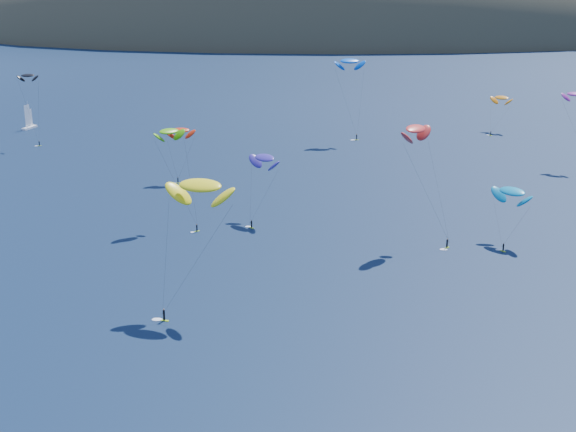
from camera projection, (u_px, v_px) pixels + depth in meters
The scene contains 12 objects.
island at pixel (357, 44), 628.50m from camera, with size 730.00×300.00×210.00m.
sailboat at pixel (29, 126), 285.86m from camera, with size 8.33×7.55×9.94m.
kitesurfer_1 at pixel (180, 130), 220.15m from camera, with size 8.32×7.29×16.01m.
kitesurfer_2 at pixel (200, 186), 140.61m from camera, with size 13.56×13.62×25.37m.
kitesurfer_3 at pixel (169, 132), 183.87m from camera, with size 11.25×12.37×23.61m.
kitesurfer_4 at pixel (350, 61), 263.60m from camera, with size 10.41×6.02×28.75m.
kitesurfer_5 at pixel (512, 191), 174.50m from camera, with size 9.64×13.17×13.81m.
kitesurfer_6 at pixel (575, 94), 232.75m from camera, with size 8.08×13.52×23.09m.
kitesurfer_9 at pixel (416, 129), 171.59m from camera, with size 12.44×12.72×27.40m.
kitesurfer_10 at pixel (264, 158), 188.91m from camera, with size 9.49×14.20×17.05m.
kitesurfer_11 at pixel (502, 98), 280.74m from camera, with size 9.96×13.79×13.66m.
kitesurfer_12 at pixel (28, 76), 256.92m from camera, with size 6.74×5.19×24.28m.
Camera 1 is at (-12.33, -76.62, 61.80)m, focal length 50.00 mm.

